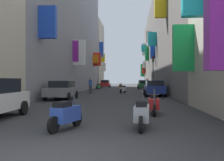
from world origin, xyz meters
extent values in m
plane|color=#2D2D30|center=(0.00, 30.00, 0.00)|extent=(140.00, 140.00, 0.00)
cube|color=gray|center=(-8.00, 29.67, 9.49)|extent=(6.00, 36.44, 18.98)
cube|color=orange|center=(-4.51, 40.53, 5.14)|extent=(0.99, 0.44, 1.41)
cube|color=purple|center=(-4.66, 25.00, 4.79)|extent=(0.68, 0.43, 2.42)
cube|color=red|center=(-4.33, 41.30, 5.18)|extent=(1.34, 0.50, 2.35)
cube|color=blue|center=(-4.38, 13.93, 5.67)|extent=(1.25, 0.56, 2.32)
cube|color=white|center=(-4.30, 25.06, 4.66)|extent=(1.40, 0.52, 2.93)
cube|color=#B2A899|center=(-8.00, 54.49, 7.31)|extent=(6.00, 11.02, 14.62)
cube|color=yellow|center=(-4.55, 52.97, 6.42)|extent=(0.89, 0.43, 1.82)
cube|color=blue|center=(-4.58, 50.29, 7.96)|extent=(0.83, 0.42, 3.18)
cube|color=white|center=(-4.62, 56.35, 4.53)|extent=(0.76, 0.54, 1.90)
cube|color=green|center=(4.45, 9.69, 3.20)|extent=(1.10, 0.38, 2.48)
cube|color=slate|center=(8.00, 29.59, 7.05)|extent=(6.00, 37.10, 14.10)
cube|color=green|center=(4.66, 44.35, 6.44)|extent=(0.68, 0.58, 2.67)
cube|color=blue|center=(4.68, 31.93, 5.40)|extent=(0.65, 0.35, 1.83)
cube|color=#19B2BF|center=(4.45, 29.89, 6.87)|extent=(1.09, 0.58, 1.78)
cube|color=white|center=(4.56, 38.29, 8.59)|extent=(0.88, 0.41, 1.85)
cube|color=yellow|center=(4.45, 20.43, 8.80)|extent=(1.10, 0.52, 2.76)
cube|color=slate|center=(8.00, 54.07, 6.84)|extent=(6.00, 11.86, 13.68)
cube|color=white|center=(4.60, 54.64, 8.43)|extent=(0.79, 0.64, 2.78)
cube|color=green|center=(4.51, 59.25, 3.88)|extent=(0.97, 0.49, 3.07)
cube|color=white|center=(4.67, 54.65, 4.96)|extent=(0.66, 0.47, 1.48)
cube|color=#19B2BF|center=(4.45, 51.53, 8.32)|extent=(1.09, 0.49, 1.49)
cube|color=red|center=(4.61, 55.06, 3.92)|extent=(0.78, 0.37, 2.03)
cube|color=#236638|center=(3.83, 39.30, 0.60)|extent=(1.83, 4.17, 0.61)
cube|color=black|center=(3.83, 39.09, 1.17)|extent=(1.61, 2.34, 0.52)
cylinder|color=black|center=(2.91, 40.68, 0.30)|extent=(0.18, 0.60, 0.60)
cylinder|color=black|center=(4.75, 40.68, 0.30)|extent=(0.18, 0.60, 0.60)
cylinder|color=black|center=(2.91, 37.92, 0.30)|extent=(0.18, 0.60, 0.60)
cylinder|color=black|center=(4.75, 37.92, 0.30)|extent=(0.18, 0.60, 0.60)
cube|color=gold|center=(3.92, 47.37, 0.61)|extent=(1.72, 4.16, 0.61)
cube|color=black|center=(3.92, 47.16, 1.20)|extent=(1.51, 2.33, 0.57)
cylinder|color=black|center=(3.05, 48.74, 0.30)|extent=(0.18, 0.60, 0.60)
cylinder|color=black|center=(4.78, 48.74, 0.30)|extent=(0.18, 0.60, 0.60)
cylinder|color=black|center=(3.05, 46.00, 0.30)|extent=(0.18, 0.60, 0.60)
cylinder|color=black|center=(4.78, 46.00, 0.30)|extent=(0.18, 0.60, 0.60)
cylinder|color=black|center=(-2.90, 6.18, 0.30)|extent=(0.18, 0.60, 0.60)
cube|color=navy|center=(3.80, 19.70, 0.64)|extent=(1.67, 4.21, 0.67)
cube|color=black|center=(3.80, 19.49, 1.20)|extent=(1.47, 2.36, 0.46)
cylinder|color=black|center=(2.97, 21.09, 0.30)|extent=(0.18, 0.60, 0.60)
cylinder|color=black|center=(4.63, 21.09, 0.30)|extent=(0.18, 0.60, 0.60)
cylinder|color=black|center=(2.97, 18.31, 0.30)|extent=(0.18, 0.60, 0.60)
cylinder|color=black|center=(4.63, 18.31, 0.30)|extent=(0.18, 0.60, 0.60)
cube|color=#B21E1E|center=(-3.57, 48.34, 0.63)|extent=(1.75, 4.21, 0.66)
cube|color=black|center=(-3.57, 48.55, 1.23)|extent=(1.54, 2.36, 0.54)
cylinder|color=black|center=(-2.69, 46.95, 0.30)|extent=(0.18, 0.60, 0.60)
cylinder|color=black|center=(-4.44, 46.95, 0.30)|extent=(0.18, 0.60, 0.60)
cylinder|color=black|center=(-2.69, 49.73, 0.30)|extent=(0.18, 0.60, 0.60)
cylinder|color=black|center=(-4.44, 49.73, 0.30)|extent=(0.18, 0.60, 0.60)
cube|color=slate|center=(-3.63, 14.91, 0.61)|extent=(1.70, 4.10, 0.61)
cube|color=black|center=(-3.63, 15.12, 1.17)|extent=(1.50, 2.29, 0.51)
cylinder|color=black|center=(-2.77, 13.56, 0.30)|extent=(0.18, 0.60, 0.60)
cylinder|color=black|center=(-4.48, 13.56, 0.30)|extent=(0.18, 0.60, 0.60)
cylinder|color=black|center=(-2.77, 16.27, 0.30)|extent=(0.18, 0.60, 0.60)
cylinder|color=black|center=(-4.48, 16.27, 0.30)|extent=(0.18, 0.60, 0.60)
cube|color=#2D4CAD|center=(-0.28, 3.09, 0.46)|extent=(0.74, 1.12, 0.45)
cube|color=black|center=(-0.34, 2.90, 0.77)|extent=(0.48, 0.63, 0.16)
cylinder|color=#4C4C51|center=(-0.12, 3.58, 0.79)|extent=(0.14, 0.28, 0.68)
cylinder|color=black|center=(-0.08, 3.70, 0.24)|extent=(0.24, 0.49, 0.48)
cylinder|color=black|center=(-0.49, 2.47, 0.24)|extent=(0.24, 0.49, 0.48)
cube|color=silver|center=(0.74, 24.99, 0.46)|extent=(0.75, 1.18, 0.45)
cube|color=black|center=(0.80, 25.19, 0.77)|extent=(0.47, 0.63, 0.16)
cylinder|color=#4C4C51|center=(0.58, 24.47, 0.79)|extent=(0.14, 0.28, 0.68)
cylinder|color=black|center=(0.54, 24.33, 0.24)|extent=(0.24, 0.49, 0.48)
cylinder|color=black|center=(0.95, 25.65, 0.24)|extent=(0.24, 0.49, 0.48)
cube|color=orange|center=(-0.07, 38.63, 0.46)|extent=(0.55, 1.20, 0.45)
cube|color=black|center=(-0.05, 38.85, 0.77)|extent=(0.37, 0.59, 0.16)
cylinder|color=#4C4C51|center=(-0.13, 38.06, 0.79)|extent=(0.09, 0.28, 0.68)
cylinder|color=black|center=(-0.14, 37.91, 0.24)|extent=(0.15, 0.49, 0.48)
cylinder|color=black|center=(0.00, 39.35, 0.24)|extent=(0.15, 0.49, 0.48)
cube|color=#287F3D|center=(-3.61, 37.00, 0.46)|extent=(0.63, 1.11, 0.45)
cube|color=black|center=(-3.57, 37.19, 0.77)|extent=(0.42, 0.61, 0.16)
cylinder|color=#4C4C51|center=(-3.71, 36.48, 0.79)|extent=(0.11, 0.28, 0.68)
cylinder|color=black|center=(-3.73, 36.35, 0.24)|extent=(0.19, 0.49, 0.48)
cylinder|color=black|center=(-3.49, 37.64, 0.24)|extent=(0.19, 0.49, 0.48)
cube|color=red|center=(2.62, 6.75, 0.46)|extent=(0.50, 1.20, 0.45)
cube|color=black|center=(2.64, 6.97, 0.77)|extent=(0.35, 0.58, 0.16)
cylinder|color=#4C4C51|center=(2.59, 6.16, 0.79)|extent=(0.07, 0.28, 0.68)
cylinder|color=black|center=(2.59, 6.02, 0.24)|extent=(0.13, 0.48, 0.48)
cylinder|color=black|center=(2.66, 7.48, 0.24)|extent=(0.13, 0.48, 0.48)
cube|color=#ADADB2|center=(1.97, 3.49, 0.46)|extent=(0.54, 1.22, 0.45)
cube|color=black|center=(1.96, 3.26, 0.77)|extent=(0.36, 0.58, 0.16)
cylinder|color=#4C4C51|center=(2.02, 4.08, 0.79)|extent=(0.08, 0.28, 0.68)
cylinder|color=black|center=(2.03, 4.23, 0.24)|extent=(0.14, 0.49, 0.48)
cylinder|color=black|center=(1.91, 2.74, 0.24)|extent=(0.14, 0.49, 0.48)
cylinder|color=#3F3F3F|center=(-2.71, 23.35, 0.42)|extent=(0.45, 0.45, 0.85)
cylinder|color=#335199|center=(-2.71, 23.35, 1.18)|extent=(0.53, 0.53, 0.67)
sphere|color=tan|center=(-2.71, 23.35, 1.63)|extent=(0.23, 0.23, 0.23)
cylinder|color=black|center=(3.80, 29.79, 0.41)|extent=(0.45, 0.45, 0.82)
cylinder|color=#4C724C|center=(3.80, 29.79, 1.15)|extent=(0.53, 0.53, 0.65)
sphere|color=tan|center=(3.80, 29.79, 1.59)|extent=(0.22, 0.22, 0.22)
cylinder|color=#2D2D2D|center=(4.60, 30.35, 1.94)|extent=(0.12, 0.12, 3.89)
cube|color=black|center=(4.60, 30.35, 4.26)|extent=(0.26, 0.26, 0.75)
sphere|color=red|center=(4.60, 30.21, 4.51)|extent=(0.14, 0.14, 0.14)
sphere|color=orange|center=(4.60, 30.21, 4.26)|extent=(0.14, 0.14, 0.14)
sphere|color=green|center=(4.60, 30.21, 4.01)|extent=(0.14, 0.14, 0.14)
camera|label=1|loc=(1.63, -4.52, 1.47)|focal=41.68mm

